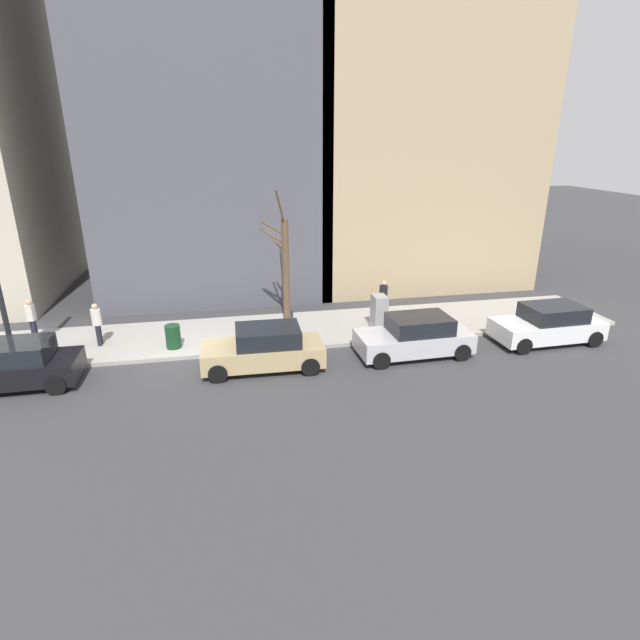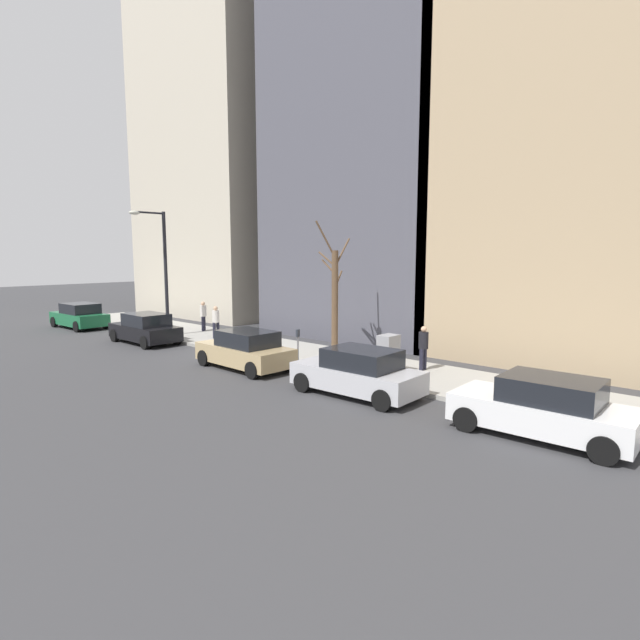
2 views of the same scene
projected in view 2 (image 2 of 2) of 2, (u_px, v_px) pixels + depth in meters
ground_plane at (229, 355)px, 22.32m from camera, size 120.00×120.00×0.00m
sidewalk at (262, 347)px, 23.78m from camera, size 4.00×36.00×0.15m
parked_car_white at (544, 408)px, 12.18m from camera, size 2.03×4.25×1.52m
parked_car_silver at (358, 373)px, 15.81m from camera, size 2.02×4.25×1.52m
parked_car_tan at (245, 350)px, 19.51m from camera, size 2.01×4.24×1.52m
parked_car_black at (145, 329)px, 25.10m from camera, size 1.92×4.20×1.52m
parked_car_green at (80, 316)px, 30.24m from camera, size 2.06×4.27×1.52m
parking_meter at (298, 342)px, 19.90m from camera, size 0.14×0.10×1.35m
utility_box at (388, 355)px, 18.03m from camera, size 0.83×0.61×1.43m
streetlamp at (161, 263)px, 25.97m from camera, size 1.97×0.32×6.50m
bare_tree at (335, 298)px, 21.23m from camera, size 1.80×1.16×5.70m
trash_bin at (237, 338)px, 23.26m from camera, size 0.56×0.56×0.90m
pedestrian_near_meter at (423, 345)px, 18.59m from camera, size 0.40×0.36×1.66m
pedestrian_midblock at (216, 320)px, 25.71m from camera, size 0.40×0.36×1.66m
pedestrian_far_corner at (203, 314)px, 28.20m from camera, size 0.36×0.36×1.66m
office_tower_left at (607, 128)px, 21.34m from camera, size 11.55×11.55×19.63m
office_block_center at (395, 89)px, 27.79m from camera, size 10.95×10.95×27.18m
office_tower_right at (243, 153)px, 37.83m from camera, size 12.19×12.19×24.13m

